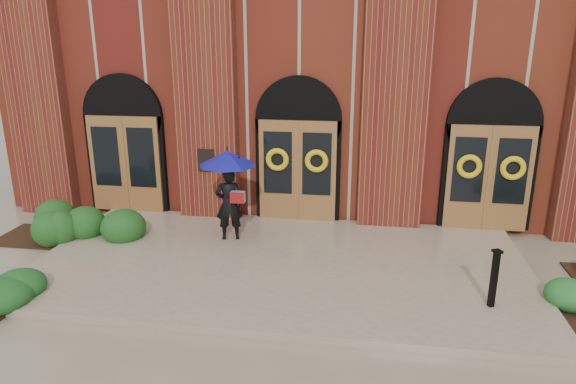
# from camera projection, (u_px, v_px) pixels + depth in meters

# --- Properties ---
(ground) EXTENTS (90.00, 90.00, 0.00)m
(ground) POSITION_uv_depth(u_px,v_px,m) (279.00, 271.00, 10.46)
(ground) COLOR gray
(ground) RESTS_ON ground
(landing) EXTENTS (10.00, 5.30, 0.15)m
(landing) POSITION_uv_depth(u_px,v_px,m) (280.00, 264.00, 10.58)
(landing) COLOR tan
(landing) RESTS_ON ground
(church_building) EXTENTS (16.20, 12.53, 7.00)m
(church_building) POSITION_uv_depth(u_px,v_px,m) (322.00, 68.00, 17.74)
(church_building) COLOR #602614
(church_building) RESTS_ON ground
(man_with_umbrella) EXTENTS (1.57, 1.57, 2.05)m
(man_with_umbrella) POSITION_uv_depth(u_px,v_px,m) (228.00, 178.00, 11.30)
(man_with_umbrella) COLOR black
(man_with_umbrella) RESTS_ON landing
(metal_post) EXTENTS (0.19, 0.19, 1.04)m
(metal_post) POSITION_uv_depth(u_px,v_px,m) (494.00, 277.00, 8.63)
(metal_post) COLOR black
(metal_post) RESTS_ON landing
(hedge_wall_left) EXTENTS (2.97, 1.19, 0.76)m
(hedge_wall_left) POSITION_uv_depth(u_px,v_px,m) (66.00, 224.00, 11.98)
(hedge_wall_left) COLOR #1B4918
(hedge_wall_left) RESTS_ON ground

